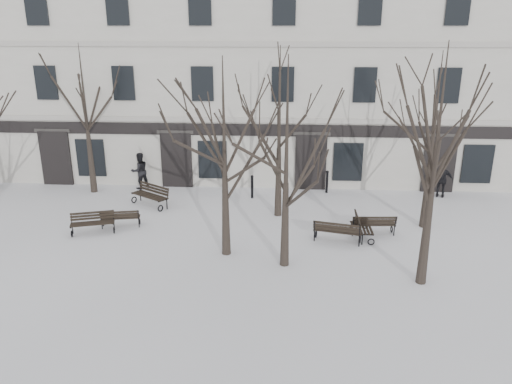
# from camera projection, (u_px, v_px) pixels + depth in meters

# --- Properties ---
(ground) EXTENTS (100.00, 100.00, 0.00)m
(ground) POSITION_uv_depth(u_px,v_px,m) (225.00, 253.00, 18.89)
(ground) COLOR white
(ground) RESTS_ON ground
(building) EXTENTS (40.40, 10.20, 11.40)m
(building) POSITION_uv_depth(u_px,v_px,m) (250.00, 72.00, 29.38)
(building) COLOR beige
(building) RESTS_ON ground
(tree_1) EXTENTS (5.07, 5.07, 7.24)m
(tree_1) POSITION_uv_depth(u_px,v_px,m) (224.00, 136.00, 17.36)
(tree_1) COLOR black
(tree_1) RESTS_ON ground
(tree_2) EXTENTS (5.13, 5.13, 7.33)m
(tree_2) POSITION_uv_depth(u_px,v_px,m) (287.00, 140.00, 16.48)
(tree_2) COLOR black
(tree_2) RESTS_ON ground
(tree_3) EXTENTS (5.45, 5.45, 7.79)m
(tree_3) POSITION_uv_depth(u_px,v_px,m) (437.00, 140.00, 15.16)
(tree_3) COLOR black
(tree_3) RESTS_ON ground
(tree_4) EXTENTS (5.18, 5.18, 7.40)m
(tree_4) POSITION_uv_depth(u_px,v_px,m) (85.00, 102.00, 24.28)
(tree_4) COLOR black
(tree_4) RESTS_ON ground
(tree_5) EXTENTS (5.19, 5.19, 7.42)m
(tree_5) POSITION_uv_depth(u_px,v_px,m) (279.00, 113.00, 21.12)
(tree_5) COLOR black
(tree_5) RESTS_ON ground
(tree_6) EXTENTS (5.09, 5.09, 7.27)m
(tree_6) POSITION_uv_depth(u_px,v_px,m) (435.00, 121.00, 19.88)
(tree_6) COLOR black
(tree_6) RESTS_ON ground
(bench_0) EXTENTS (1.84, 1.11, 0.88)m
(bench_0) POSITION_uv_depth(u_px,v_px,m) (93.00, 222.00, 20.52)
(bench_0) COLOR black
(bench_0) RESTS_ON ground
(bench_1) EXTENTS (1.69, 0.88, 0.81)m
(bench_1) POSITION_uv_depth(u_px,v_px,m) (120.00, 217.00, 21.12)
(bench_1) COLOR black
(bench_1) RESTS_ON ground
(bench_2) EXTENTS (1.95, 1.09, 0.94)m
(bench_2) POSITION_uv_depth(u_px,v_px,m) (337.00, 231.00, 19.60)
(bench_2) COLOR black
(bench_2) RESTS_ON ground
(bench_3) EXTENTS (2.03, 1.71, 1.01)m
(bench_3) POSITION_uv_depth(u_px,v_px,m) (151.00, 195.00, 23.62)
(bench_3) COLOR black
(bench_3) RESTS_ON ground
(bench_4) EXTENTS (1.83, 0.77, 0.90)m
(bench_4) POSITION_uv_depth(u_px,v_px,m) (373.00, 224.00, 20.33)
(bench_4) COLOR black
(bench_4) RESTS_ON ground
(bench_5) EXTENTS (0.65, 1.76, 0.88)m
(bench_5) POSITION_uv_depth(u_px,v_px,m) (363.00, 225.00, 20.18)
(bench_5) COLOR black
(bench_5) RESTS_ON ground
(bollard_a) EXTENTS (0.15, 0.15, 1.19)m
(bollard_a) POSITION_uv_depth(u_px,v_px,m) (252.00, 186.00, 24.62)
(bollard_a) COLOR black
(bollard_a) RESTS_ON ground
(bollard_b) EXTENTS (0.15, 0.15, 1.18)m
(bollard_b) POSITION_uv_depth(u_px,v_px,m) (327.00, 181.00, 25.41)
(bollard_b) COLOR black
(bollard_b) RESTS_ON ground
(pedestrian_b) EXTENTS (1.18, 1.14, 1.91)m
(pedestrian_b) POSITION_uv_depth(u_px,v_px,m) (141.00, 188.00, 26.31)
(pedestrian_b) COLOR black
(pedestrian_b) RESTS_ON ground
(pedestrian_c) EXTENTS (1.15, 0.77, 1.80)m
(pedestrian_c) POSITION_uv_depth(u_px,v_px,m) (440.00, 197.00, 24.97)
(pedestrian_c) COLOR black
(pedestrian_c) RESTS_ON ground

